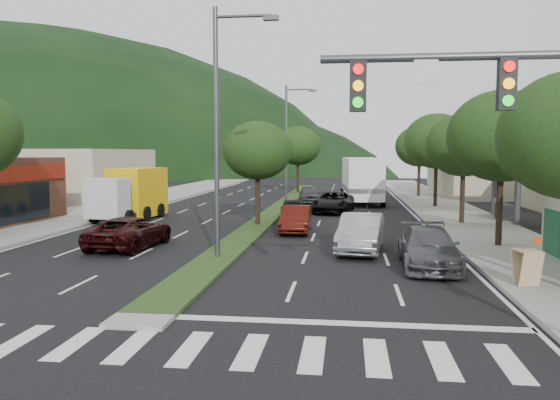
# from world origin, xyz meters

# --- Properties ---
(ground) EXTENTS (160.00, 160.00, 0.00)m
(ground) POSITION_xyz_m (0.00, 0.00, 0.00)
(ground) COLOR black
(ground) RESTS_ON ground
(sidewalk_right) EXTENTS (5.00, 90.00, 0.15)m
(sidewalk_right) POSITION_xyz_m (12.50, 25.00, 0.07)
(sidewalk_right) COLOR gray
(sidewalk_right) RESTS_ON ground
(sidewalk_left) EXTENTS (6.00, 90.00, 0.15)m
(sidewalk_left) POSITION_xyz_m (-13.00, 25.00, 0.07)
(sidewalk_left) COLOR gray
(sidewalk_left) RESTS_ON ground
(median) EXTENTS (1.60, 56.00, 0.12)m
(median) POSITION_xyz_m (0.00, 28.00, 0.06)
(median) COLOR #1F3312
(median) RESTS_ON ground
(crosswalk) EXTENTS (19.00, 2.20, 0.01)m
(crosswalk) POSITION_xyz_m (0.00, -2.00, 0.01)
(crosswalk) COLOR silver
(crosswalk) RESTS_ON ground
(traffic_signal) EXTENTS (6.12, 0.40, 7.00)m
(traffic_signal) POSITION_xyz_m (9.03, -1.54, 4.65)
(traffic_signal) COLOR #47494C
(traffic_signal) RESTS_ON ground
(bldg_left_far) EXTENTS (9.00, 14.00, 4.60)m
(bldg_left_far) POSITION_xyz_m (-19.00, 34.00, 2.30)
(bldg_left_far) COLOR #AFA88B
(bldg_left_far) RESTS_ON ground
(bldg_right_far) EXTENTS (10.00, 16.00, 5.20)m
(bldg_right_far) POSITION_xyz_m (19.50, 44.00, 2.60)
(bldg_right_far) COLOR #AFA88B
(bldg_right_far) RESTS_ON ground
(tree_r_b) EXTENTS (4.80, 4.80, 6.94)m
(tree_r_b) POSITION_xyz_m (12.00, 12.00, 5.04)
(tree_r_b) COLOR black
(tree_r_b) RESTS_ON sidewalk_right
(tree_r_c) EXTENTS (4.40, 4.40, 6.48)m
(tree_r_c) POSITION_xyz_m (12.00, 20.00, 4.75)
(tree_r_c) COLOR black
(tree_r_c) RESTS_ON sidewalk_right
(tree_r_d) EXTENTS (5.00, 5.00, 7.17)m
(tree_r_d) POSITION_xyz_m (12.00, 30.00, 5.18)
(tree_r_d) COLOR black
(tree_r_d) RESTS_ON sidewalk_right
(tree_r_e) EXTENTS (4.60, 4.60, 6.71)m
(tree_r_e) POSITION_xyz_m (12.00, 40.00, 4.89)
(tree_r_e) COLOR black
(tree_r_e) RESTS_ON sidewalk_right
(tree_med_near) EXTENTS (4.00, 4.00, 6.02)m
(tree_med_near) POSITION_xyz_m (0.00, 18.00, 4.43)
(tree_med_near) COLOR black
(tree_med_near) RESTS_ON median
(tree_med_far) EXTENTS (4.80, 4.80, 6.94)m
(tree_med_far) POSITION_xyz_m (0.00, 44.00, 5.01)
(tree_med_far) COLOR black
(tree_med_far) RESTS_ON median
(streetlight_near) EXTENTS (2.60, 0.25, 10.00)m
(streetlight_near) POSITION_xyz_m (0.21, 8.00, 5.58)
(streetlight_near) COLOR #47494C
(streetlight_near) RESTS_ON ground
(streetlight_mid) EXTENTS (2.60, 0.25, 10.00)m
(streetlight_mid) POSITION_xyz_m (0.21, 33.00, 5.58)
(streetlight_mid) COLOR #47494C
(streetlight_mid) RESTS_ON ground
(sedan_silver) EXTENTS (2.29, 5.13, 1.63)m
(sedan_silver) POSITION_xyz_m (5.81, 10.40, 0.82)
(sedan_silver) COLOR #B4B6BC
(sedan_silver) RESTS_ON ground
(suv_maroon) EXTENTS (2.76, 5.30, 1.43)m
(suv_maroon) POSITION_xyz_m (-4.57, 10.11, 0.71)
(suv_maroon) COLOR black
(suv_maroon) RESTS_ON ground
(car_queue_a) EXTENTS (2.14, 4.22, 1.38)m
(car_queue_a) POSITION_xyz_m (1.82, 20.83, 0.69)
(car_queue_a) COLOR black
(car_queue_a) RESTS_ON ground
(car_queue_b) EXTENTS (2.23, 5.18, 1.49)m
(car_queue_b) POSITION_xyz_m (8.27, 7.44, 0.74)
(car_queue_b) COLOR #515056
(car_queue_b) RESTS_ON ground
(car_queue_c) EXTENTS (1.63, 4.38, 1.43)m
(car_queue_c) POSITION_xyz_m (2.45, 15.83, 0.72)
(car_queue_c) COLOR #51140D
(car_queue_c) RESTS_ON ground
(car_queue_d) EXTENTS (3.14, 5.73, 1.52)m
(car_queue_d) POSITION_xyz_m (4.22, 25.83, 0.76)
(car_queue_d) COLOR black
(car_queue_d) RESTS_ON ground
(car_queue_e) EXTENTS (2.17, 4.42, 1.45)m
(car_queue_e) POSITION_xyz_m (1.97, 33.27, 0.72)
(car_queue_e) COLOR #46454A
(car_queue_e) RESTS_ON ground
(box_truck) EXTENTS (3.16, 6.89, 3.29)m
(box_truck) POSITION_xyz_m (-8.57, 20.15, 1.56)
(box_truck) COLOR silver
(box_truck) RESTS_ON ground
(motorhome) EXTENTS (3.69, 10.19, 3.85)m
(motorhome) POSITION_xyz_m (6.41, 33.74, 2.05)
(motorhome) COLOR white
(motorhome) RESTS_ON ground
(a_frame_sign) EXTENTS (0.85, 0.93, 1.55)m
(a_frame_sign) POSITION_xyz_m (10.82, 4.26, 0.83)
(a_frame_sign) COLOR tan
(a_frame_sign) RESTS_ON sidewalk_right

